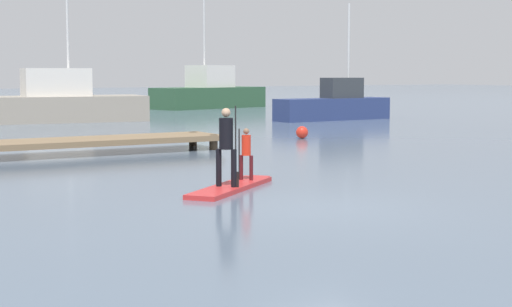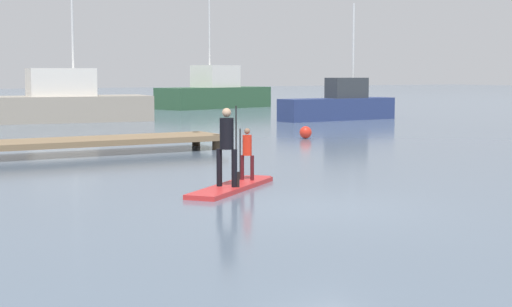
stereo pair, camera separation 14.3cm
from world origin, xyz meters
The scene contains 9 objects.
ground_plane centered at (0.00, 0.00, 0.00)m, with size 240.00×240.00×0.00m, color slate.
paddleboard_near centered at (-0.28, 3.00, 0.05)m, with size 3.14×2.62×0.10m.
paddler_adult centered at (-0.53, 2.80, 1.08)m, with size 0.42×0.45×1.75m.
paddler_child_solo centered at (0.38, 3.53, 0.77)m, with size 0.31×0.35×1.19m.
fishing_boat_white_large centered at (3.21, 29.20, 0.94)m, with size 11.21×4.76×9.47m.
fishing_boat_green_midground centered at (17.34, 22.85, 0.80)m, with size 6.99×1.86×6.31m.
motor_boat_small_navy centered at (18.42, 39.41, 1.09)m, with size 9.42×5.14×7.80m.
floating_dock centered at (-0.07, 12.05, 0.39)m, with size 8.14×2.12×0.49m.
mooring_buoy_near centered at (8.82, 13.53, 0.24)m, with size 0.48×0.48×0.48m, color red.
Camera 2 is at (-8.74, -12.28, 2.55)m, focal length 56.26 mm.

